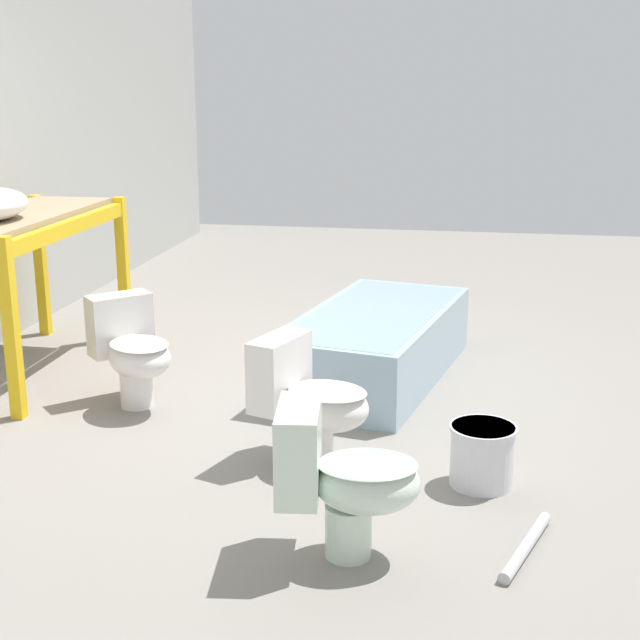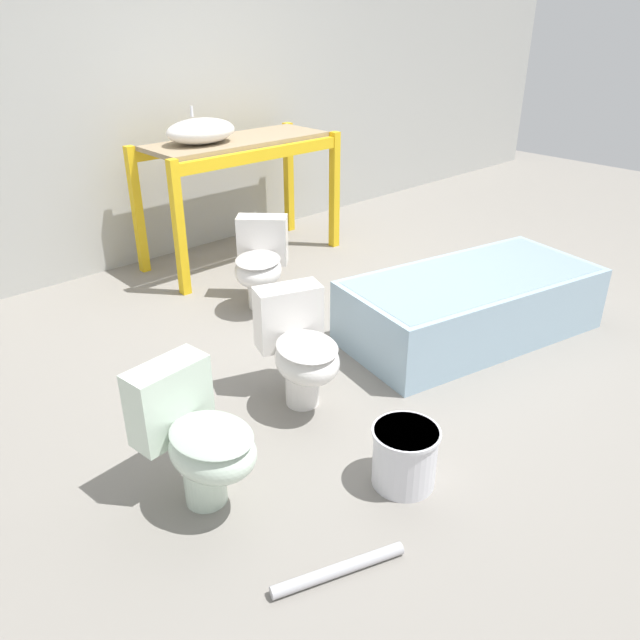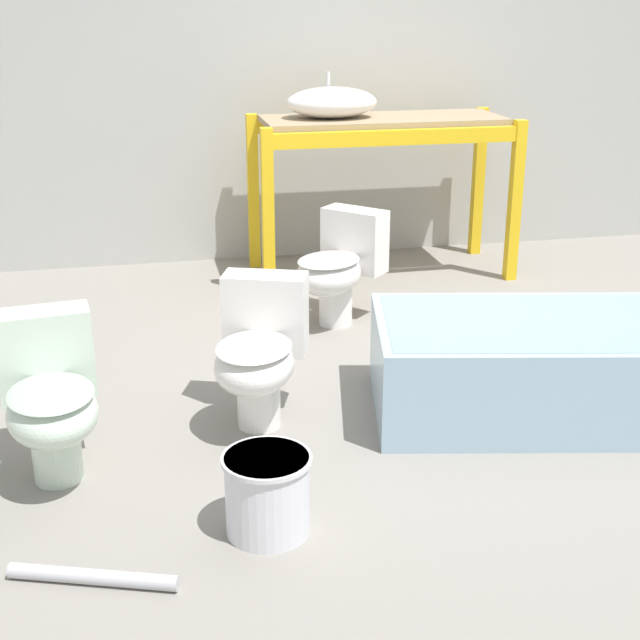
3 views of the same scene
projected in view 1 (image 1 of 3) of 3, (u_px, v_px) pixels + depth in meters
The scene contains 8 objects.
ground_plane at pixel (278, 393), 5.34m from camera, with size 12.00×12.00×0.00m, color gray.
shelving_rack at pixel (24, 242), 5.55m from camera, with size 1.66×0.70×1.02m.
bathtub_main at pixel (375, 340), 5.58m from camera, with size 1.83×1.12×0.43m.
toilet_near at pixel (133, 349), 5.07m from camera, with size 0.64×0.64×0.62m.
toilet_far at pixel (310, 399), 4.30m from camera, with size 0.51×0.64×0.62m.
toilet_extra at pixel (343, 477), 3.46m from camera, with size 0.41×0.60×0.62m.
bucket_white at pixel (482, 454), 4.12m from camera, with size 0.31×0.31×0.29m.
loose_pipe at pixel (526, 546), 3.56m from camera, with size 0.54×0.23×0.05m.
Camera 1 is at (-4.92, -1.12, 1.85)m, focal length 50.00 mm.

